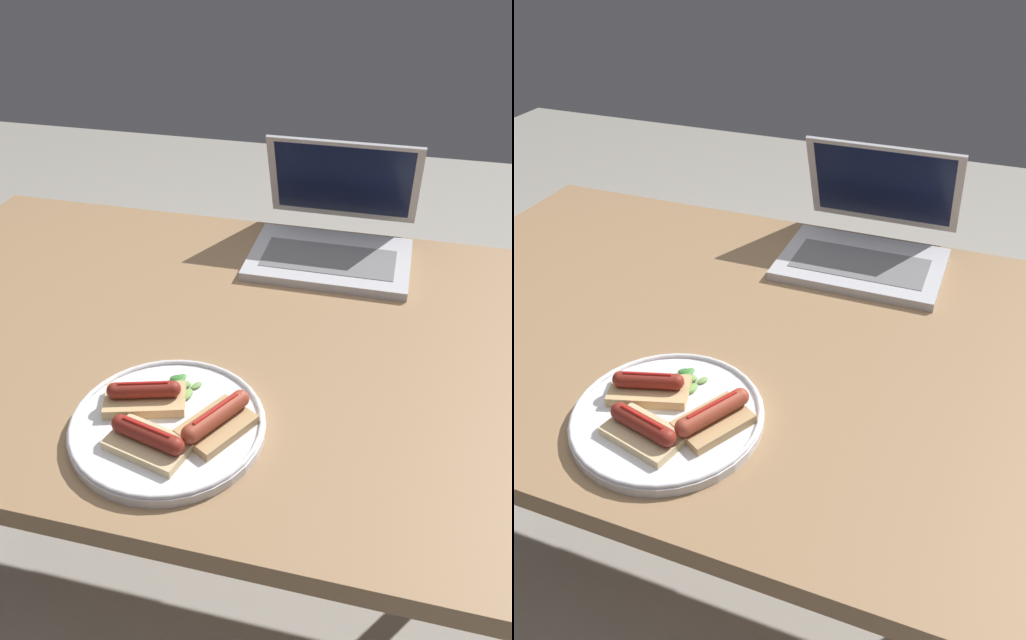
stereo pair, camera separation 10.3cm
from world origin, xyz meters
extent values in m
plane|color=#9E998E|center=(0.00, 0.00, 0.00)|extent=(6.00, 6.00, 0.00)
cube|color=#93704C|center=(0.00, 0.00, 0.69)|extent=(1.45, 0.88, 0.04)
cylinder|color=#93704C|center=(-0.63, 0.35, 0.33)|extent=(0.05, 0.05, 0.67)
cube|color=#B7B7BC|center=(0.11, 0.29, 0.71)|extent=(0.33, 0.23, 0.02)
cube|color=slate|center=(0.11, 0.27, 0.72)|extent=(0.27, 0.13, 0.00)
cube|color=#B7B7BC|center=(0.11, 0.44, 0.82)|extent=(0.33, 0.09, 0.20)
cube|color=#0C1433|center=(0.11, 0.44, 0.82)|extent=(0.30, 0.08, 0.18)
cylinder|color=silver|center=(-0.04, -0.26, 0.71)|extent=(0.28, 0.28, 0.01)
torus|color=silver|center=(-0.04, -0.26, 0.72)|extent=(0.28, 0.28, 0.01)
cube|color=tan|center=(-0.09, -0.23, 0.73)|extent=(0.13, 0.10, 0.02)
cylinder|color=maroon|center=(-0.09, -0.23, 0.75)|extent=(0.09, 0.05, 0.02)
sphere|color=maroon|center=(-0.05, -0.22, 0.75)|extent=(0.02, 0.02, 0.02)
sphere|color=maroon|center=(-0.13, -0.24, 0.75)|extent=(0.02, 0.02, 0.02)
cylinder|color=red|center=(-0.09, -0.23, 0.76)|extent=(0.07, 0.03, 0.00)
cube|color=tan|center=(0.03, -0.26, 0.73)|extent=(0.11, 0.12, 0.01)
cylinder|color=#9E3D28|center=(0.03, -0.26, 0.75)|extent=(0.07, 0.10, 0.03)
sphere|color=#9E3D28|center=(0.01, -0.30, 0.75)|extent=(0.03, 0.03, 0.03)
sphere|color=#9E3D28|center=(0.05, -0.21, 0.75)|extent=(0.03, 0.03, 0.03)
cylinder|color=red|center=(0.03, -0.26, 0.76)|extent=(0.04, 0.07, 0.01)
cube|color=#D6B784|center=(-0.05, -0.31, 0.73)|extent=(0.13, 0.09, 0.01)
cylinder|color=maroon|center=(-0.05, -0.31, 0.74)|extent=(0.09, 0.05, 0.03)
sphere|color=maroon|center=(-0.09, -0.30, 0.74)|extent=(0.03, 0.03, 0.03)
sphere|color=maroon|center=(-0.01, -0.32, 0.74)|extent=(0.03, 0.03, 0.03)
cylinder|color=red|center=(-0.05, -0.31, 0.76)|extent=(0.08, 0.02, 0.00)
ellipsoid|color=#709E4C|center=(-0.05, -0.18, 0.72)|extent=(0.03, 0.02, 0.01)
ellipsoid|color=#387A33|center=(-0.06, -0.17, 0.72)|extent=(0.03, 0.02, 0.01)
ellipsoid|color=#709E4C|center=(-0.04, -0.20, 0.72)|extent=(0.02, 0.03, 0.01)
ellipsoid|color=#709E4C|center=(-0.03, -0.17, 0.72)|extent=(0.02, 0.02, 0.01)
ellipsoid|color=#4C8E3D|center=(-0.06, -0.16, 0.72)|extent=(0.02, 0.03, 0.01)
camera|label=1|loc=(0.24, -0.86, 1.35)|focal=35.00mm
camera|label=2|loc=(0.33, -0.83, 1.35)|focal=35.00mm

